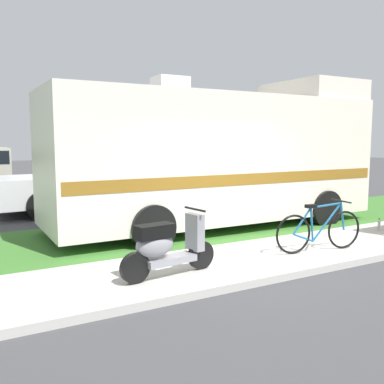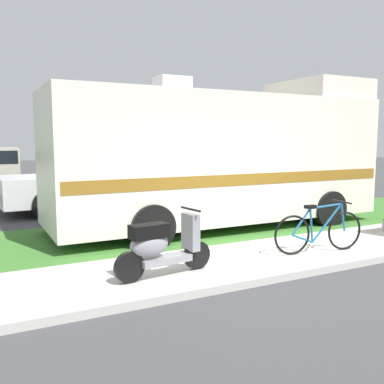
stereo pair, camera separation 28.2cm
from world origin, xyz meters
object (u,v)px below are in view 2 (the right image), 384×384
motorhome_rv (222,157)px  pickup_truck_near (105,177)px  scooter (161,246)px  bicycle (319,231)px  bottle_green (383,226)px

motorhome_rv → pickup_truck_near: size_ratio=1.52×
scooter → bicycle: (3.02, -0.04, -0.07)m
pickup_truck_near → motorhome_rv: bearing=-69.4°
bicycle → bottle_green: bicycle is taller
scooter → pickup_truck_near: pickup_truck_near is taller
bicycle → pickup_truck_near: 7.60m
motorhome_rv → bicycle: 3.31m
motorhome_rv → bottle_green: (2.69, -2.41, -1.49)m
motorhome_rv → pickup_truck_near: motorhome_rv is taller
bicycle → pickup_truck_near: size_ratio=0.34×
scooter → bottle_green: size_ratio=6.03×
motorhome_rv → pickup_truck_near: (-1.62, 4.30, -0.74)m
pickup_truck_near → bottle_green: size_ratio=19.53×
bicycle → motorhome_rv: bearing=93.0°
bottle_green → bicycle: bearing=-165.1°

